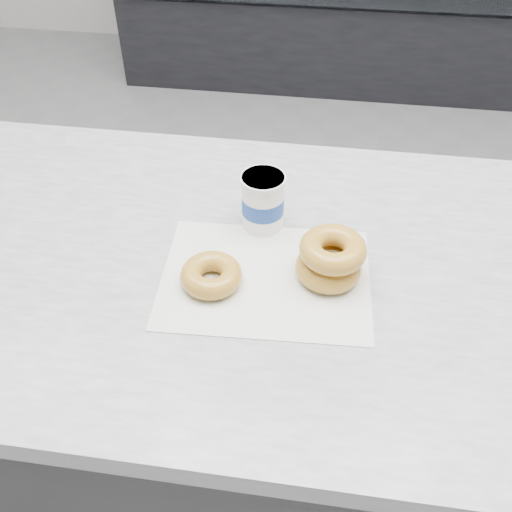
{
  "coord_description": "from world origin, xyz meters",
  "views": [
    {
      "loc": [
        0.02,
        -1.3,
        1.56
      ],
      "look_at": [
        -0.07,
        -0.64,
        0.95
      ],
      "focal_mm": 40.0,
      "sensor_mm": 36.0,
      "label": 1
    }
  ],
  "objects": [
    {
      "name": "coffee_cup",
      "position": [
        -0.08,
        -0.5,
        0.95
      ],
      "size": [
        0.09,
        0.09,
        0.11
      ],
      "rotation": [
        0.0,
        0.0,
        -0.19
      ],
      "color": "white",
      "rests_on": "counter"
    },
    {
      "name": "counter",
      "position": [
        0.0,
        -0.6,
        0.45
      ],
      "size": [
        3.06,
        0.76,
        0.9
      ],
      "color": "#333335",
      "rests_on": "ground"
    },
    {
      "name": "ground",
      "position": [
        0.0,
        0.0,
        0.0
      ],
      "size": [
        5.0,
        5.0,
        0.0
      ],
      "primitive_type": "plane",
      "color": "gray",
      "rests_on": "ground"
    },
    {
      "name": "donut_stack",
      "position": [
        0.04,
        -0.62,
        0.94
      ],
      "size": [
        0.14,
        0.14,
        0.08
      ],
      "color": "gold",
      "rests_on": "wax_paper"
    },
    {
      "name": "wax_paper",
      "position": [
        -0.06,
        -0.64,
        0.9
      ],
      "size": [
        0.35,
        0.28,
        0.0
      ],
      "primitive_type": "cube",
      "rotation": [
        0.0,
        0.0,
        0.05
      ],
      "color": "silver",
      "rests_on": "counter"
    },
    {
      "name": "donut_single",
      "position": [
        -0.14,
        -0.66,
        0.92
      ],
      "size": [
        0.11,
        0.11,
        0.03
      ],
      "primitive_type": "torus",
      "rotation": [
        0.0,
        0.0,
        0.14
      ],
      "color": "gold",
      "rests_on": "wax_paper"
    }
  ]
}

